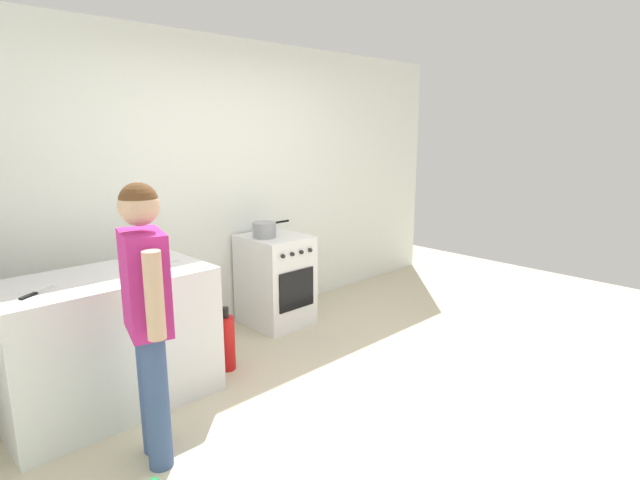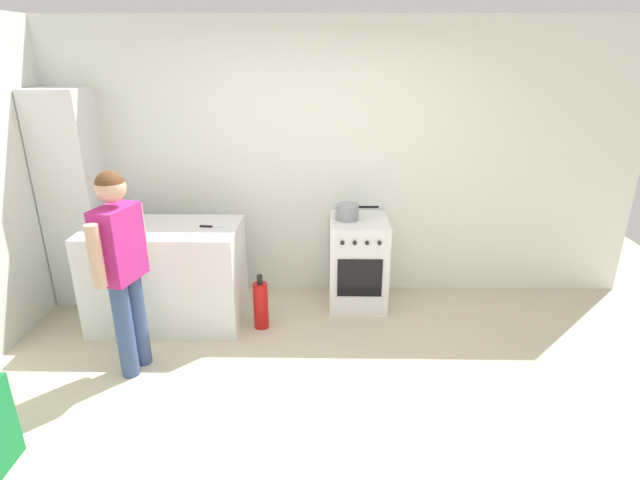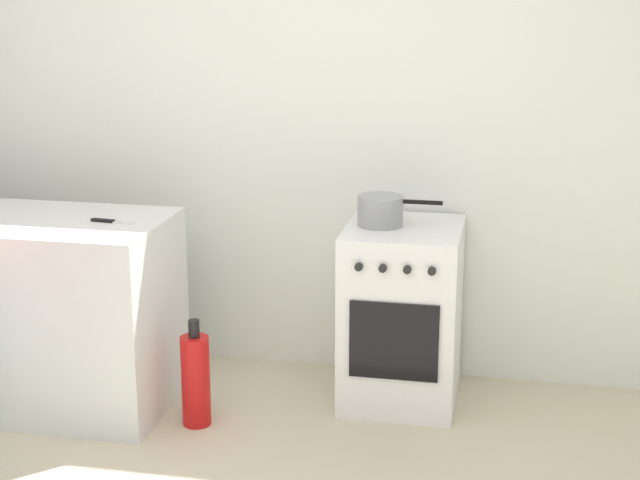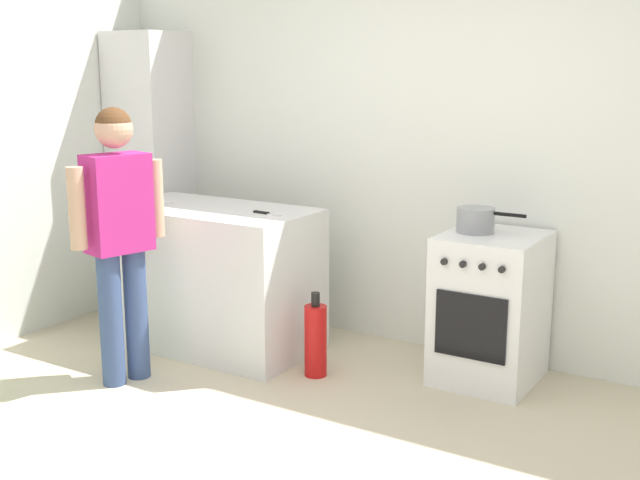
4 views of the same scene
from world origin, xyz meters
name	(u,v)px [view 1 (image 1 of 4)]	position (x,y,z in m)	size (l,w,h in m)	color
ground_plane	(381,398)	(0.00, 0.00, 0.00)	(8.00, 8.00, 0.00)	beige
back_wall	(217,187)	(0.00, 1.95, 1.30)	(6.00, 0.10, 2.60)	silver
counter_unit	(109,341)	(-1.35, 1.20, 0.45)	(1.30, 0.70, 0.90)	silver
oven_left	(275,280)	(0.35, 1.58, 0.43)	(0.53, 0.62, 0.85)	white
pot	(264,230)	(0.24, 1.58, 0.92)	(0.39, 0.21, 0.14)	gray
knife_utility	(37,293)	(-1.76, 1.10, 0.90)	(0.23, 0.16, 0.01)	silver
knife_paring	(163,263)	(-0.94, 1.20, 0.91)	(0.21, 0.05, 0.01)	silver
person	(147,304)	(-1.40, 0.47, 0.91)	(0.28, 0.55, 1.55)	#384C7A
fire_extinguisher	(227,342)	(-0.52, 1.10, 0.22)	(0.13, 0.13, 0.50)	red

